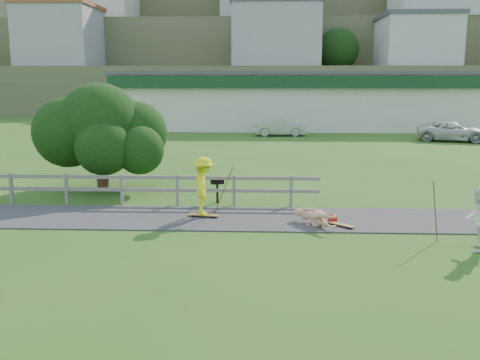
{
  "coord_description": "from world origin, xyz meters",
  "views": [
    {
      "loc": [
        1.01,
        -15.06,
        4.39
      ],
      "look_at": [
        0.26,
        2.0,
        1.18
      ],
      "focal_mm": 40.0,
      "sensor_mm": 36.0,
      "label": 1
    }
  ],
  "objects_px": {
    "bbq": "(217,190)",
    "car_white": "(454,132)",
    "skater_rider": "(204,189)",
    "car_silver": "(280,127)",
    "tree": "(101,145)",
    "skater_fallen": "(314,217)",
    "spectator_a": "(478,219)"
  },
  "relations": [
    {
      "from": "bbq",
      "to": "car_white",
      "type": "bearing_deg",
      "value": 33.83
    },
    {
      "from": "skater_rider",
      "to": "car_white",
      "type": "distance_m",
      "value": 27.41
    },
    {
      "from": "car_silver",
      "to": "tree",
      "type": "bearing_deg",
      "value": 155.71
    },
    {
      "from": "skater_fallen",
      "to": "skater_rider",
      "type": "bearing_deg",
      "value": 127.7
    },
    {
      "from": "bbq",
      "to": "skater_fallen",
      "type": "bearing_deg",
      "value": -62.26
    },
    {
      "from": "skater_rider",
      "to": "skater_fallen",
      "type": "relative_size",
      "value": 1.17
    },
    {
      "from": "tree",
      "to": "bbq",
      "type": "height_order",
      "value": "tree"
    },
    {
      "from": "skater_fallen",
      "to": "tree",
      "type": "bearing_deg",
      "value": 108.19
    },
    {
      "from": "car_silver",
      "to": "tree",
      "type": "height_order",
      "value": "tree"
    },
    {
      "from": "spectator_a",
      "to": "car_silver",
      "type": "distance_m",
      "value": 29.13
    },
    {
      "from": "skater_rider",
      "to": "spectator_a",
      "type": "bearing_deg",
      "value": -117.64
    },
    {
      "from": "skater_rider",
      "to": "car_white",
      "type": "bearing_deg",
      "value": -40.11
    },
    {
      "from": "skater_rider",
      "to": "skater_fallen",
      "type": "xyz_separation_m",
      "value": [
        3.46,
        -0.85,
        -0.65
      ]
    },
    {
      "from": "car_silver",
      "to": "spectator_a",
      "type": "bearing_deg",
      "value": -175.74
    },
    {
      "from": "car_silver",
      "to": "car_white",
      "type": "distance_m",
      "value": 12.85
    },
    {
      "from": "car_silver",
      "to": "skater_rider",
      "type": "bearing_deg",
      "value": 168.82
    },
    {
      "from": "spectator_a",
      "to": "bbq",
      "type": "height_order",
      "value": "spectator_a"
    },
    {
      "from": "tree",
      "to": "car_white",
      "type": "bearing_deg",
      "value": 41.69
    },
    {
      "from": "car_white",
      "to": "tree",
      "type": "distance_m",
      "value": 27.15
    },
    {
      "from": "skater_fallen",
      "to": "car_silver",
      "type": "distance_m",
      "value": 26.62
    },
    {
      "from": "skater_fallen",
      "to": "car_silver",
      "type": "bearing_deg",
      "value": 52.15
    },
    {
      "from": "bbq",
      "to": "tree",
      "type": "bearing_deg",
      "value": 135.43
    },
    {
      "from": "spectator_a",
      "to": "bbq",
      "type": "bearing_deg",
      "value": -100.5
    },
    {
      "from": "spectator_a",
      "to": "tree",
      "type": "distance_m",
      "value": 14.25
    },
    {
      "from": "skater_fallen",
      "to": "bbq",
      "type": "bearing_deg",
      "value": 98.43
    },
    {
      "from": "tree",
      "to": "car_silver",
      "type": "bearing_deg",
      "value": 69.83
    },
    {
      "from": "tree",
      "to": "bbq",
      "type": "bearing_deg",
      "value": -25.45
    },
    {
      "from": "tree",
      "to": "bbq",
      "type": "xyz_separation_m",
      "value": [
        4.88,
        -2.32,
        -1.32
      ]
    },
    {
      "from": "skater_rider",
      "to": "car_silver",
      "type": "relative_size",
      "value": 0.46
    },
    {
      "from": "car_white",
      "to": "bbq",
      "type": "bearing_deg",
      "value": 160.13
    },
    {
      "from": "skater_fallen",
      "to": "car_white",
      "type": "relative_size",
      "value": 0.32
    },
    {
      "from": "skater_rider",
      "to": "tree",
      "type": "relative_size",
      "value": 0.35
    }
  ]
}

